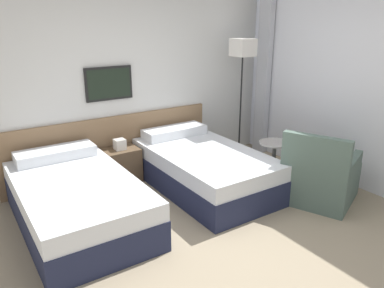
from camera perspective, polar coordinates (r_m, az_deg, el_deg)
The scene contains 9 objects.
ground_plane at distance 3.93m, azimuth 5.72°, elevation -14.30°, with size 16.00×16.00×0.00m, color gray.
wall_headboard at distance 5.25m, azimuth -9.57°, elevation 9.25°, with size 10.00×0.10×2.70m.
wall_window at distance 5.08m, azimuth 26.82°, elevation 7.71°, with size 0.21×4.69×2.70m.
bed_near_door at distance 4.25m, azimuth -17.12°, elevation -8.25°, with size 1.15×1.99×0.64m.
bed_near_window at distance 4.91m, azimuth 1.81°, elevation -3.68°, with size 1.15×1.99×0.64m.
nightstand at distance 5.17m, azimuth -10.76°, elevation -3.12°, with size 0.48×0.35×0.61m.
floor_lamp at distance 5.64m, azimuth 7.74°, elevation 13.24°, with size 0.29×0.29×1.85m.
side_table at distance 5.00m, azimuth 12.35°, elevation -1.82°, with size 0.40×0.40×0.61m.
armchair at distance 4.81m, azimuth 18.92°, elevation -5.00°, with size 1.06×1.02×0.91m.
Camera 1 is at (-2.13, -2.53, 2.13)m, focal length 35.00 mm.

